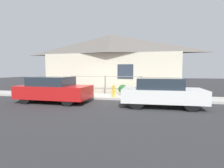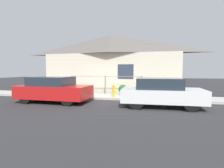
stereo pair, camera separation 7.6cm
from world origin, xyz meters
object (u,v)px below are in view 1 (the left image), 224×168
object	(u,v)px
car_left	(54,89)
fire_hydrant	(114,91)
potted_plant_corner	(156,92)
potted_plant_by_fence	(79,89)
car_right	(161,92)
potted_plant_near_hydrant	(123,89)

from	to	relation	value
car_left	fire_hydrant	xyz separation A→B (m)	(2.92, 1.63, -0.18)
potted_plant_corner	potted_plant_by_fence	bearing A→B (deg)	-177.55
car_left	car_right	bearing A→B (deg)	0.97
car_left	potted_plant_corner	size ratio (longest dim) A/B	8.45
car_right	car_left	bearing A→B (deg)	178.32
potted_plant_near_hydrant	car_left	bearing A→B (deg)	-139.89
potted_plant_by_fence	potted_plant_corner	world-z (taller)	potted_plant_by_fence
fire_hydrant	potted_plant_near_hydrant	bearing A→B (deg)	72.01
car_right	potted_plant_corner	size ratio (longest dim) A/B	8.20
fire_hydrant	potted_plant_corner	world-z (taller)	fire_hydrant
potted_plant_corner	potted_plant_near_hydrant	bearing A→B (deg)	179.51
potted_plant_corner	car_left	bearing A→B (deg)	-152.93
potted_plant_by_fence	potted_plant_corner	size ratio (longest dim) A/B	1.34
car_right	fire_hydrant	distance (m)	3.08
car_left	car_right	world-z (taller)	car_left
car_right	potted_plant_corner	distance (m)	2.77
potted_plant_near_hydrant	potted_plant_corner	world-z (taller)	potted_plant_near_hydrant
car_left	potted_plant_by_fence	distance (m)	2.57
car_left	fire_hydrant	distance (m)	3.35
fire_hydrant	potted_plant_corner	distance (m)	2.71
potted_plant_by_fence	car_left	bearing A→B (deg)	-97.77
car_right	potted_plant_by_fence	bearing A→B (deg)	152.27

